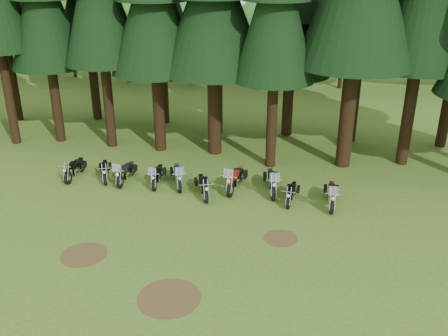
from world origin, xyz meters
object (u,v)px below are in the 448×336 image
(motorcycle_6, at_px, (236,180))
(motorcycle_8, at_px, (291,194))
(motorcycle_2, at_px, (126,173))
(motorcycle_3, at_px, (157,176))
(motorcycle_4, at_px, (178,176))
(motorcycle_5, at_px, (203,187))
(motorcycle_0, at_px, (75,169))
(motorcycle_9, at_px, (332,196))
(motorcycle_1, at_px, (105,171))
(motorcycle_7, at_px, (272,183))

(motorcycle_6, bearing_deg, motorcycle_8, -8.92)
(motorcycle_2, xyz_separation_m, motorcycle_6, (5.66, 0.05, 0.06))
(motorcycle_6, bearing_deg, motorcycle_3, -170.10)
(motorcycle_4, relative_size, motorcycle_6, 0.91)
(motorcycle_8, bearing_deg, motorcycle_6, 169.94)
(motorcycle_8, bearing_deg, motorcycle_5, -171.85)
(motorcycle_0, xyz_separation_m, motorcycle_9, (13.08, -0.91, 0.04))
(motorcycle_1, height_order, motorcycle_4, motorcycle_4)
(motorcycle_8, bearing_deg, motorcycle_3, -179.18)
(motorcycle_0, bearing_deg, motorcycle_4, -0.68)
(motorcycle_3, distance_m, motorcycle_8, 6.80)
(motorcycle_2, height_order, motorcycle_6, motorcycle_6)
(motorcycle_6, xyz_separation_m, motorcycle_9, (4.63, -0.93, -0.03))
(motorcycle_1, height_order, motorcycle_8, motorcycle_1)
(motorcycle_3, distance_m, motorcycle_4, 1.08)
(motorcycle_1, bearing_deg, motorcycle_2, -28.55)
(motorcycle_3, distance_m, motorcycle_5, 2.68)
(motorcycle_1, distance_m, motorcycle_9, 11.50)
(motorcycle_3, relative_size, motorcycle_7, 0.88)
(motorcycle_3, bearing_deg, motorcycle_1, 171.30)
(motorcycle_9, bearing_deg, motorcycle_6, 168.66)
(motorcycle_2, height_order, motorcycle_7, motorcycle_7)
(motorcycle_6, distance_m, motorcycle_9, 4.72)
(motorcycle_1, xyz_separation_m, motorcycle_2, (1.16, -0.15, 0.04))
(motorcycle_3, relative_size, motorcycle_4, 0.94)
(motorcycle_4, bearing_deg, motorcycle_3, 163.18)
(motorcycle_3, xyz_separation_m, motorcycle_8, (6.76, -0.77, -0.04))
(motorcycle_6, height_order, motorcycle_9, motorcycle_6)
(motorcycle_6, relative_size, motorcycle_8, 1.27)
(motorcycle_3, bearing_deg, motorcycle_6, -3.41)
(motorcycle_0, height_order, motorcycle_8, motorcycle_0)
(motorcycle_4, bearing_deg, motorcycle_5, -50.61)
(motorcycle_9, bearing_deg, motorcycle_4, 173.33)
(motorcycle_6, xyz_separation_m, motorcycle_7, (1.79, -0.01, -0.02))
(motorcycle_0, height_order, motorcycle_4, motorcycle_4)
(motorcycle_4, relative_size, motorcycle_8, 1.16)
(motorcycle_3, relative_size, motorcycle_8, 1.09)
(motorcycle_6, bearing_deg, motorcycle_9, -2.89)
(motorcycle_3, distance_m, motorcycle_6, 3.98)
(motorcycle_8, bearing_deg, motorcycle_9, 5.48)
(motorcycle_2, relative_size, motorcycle_5, 1.07)
(motorcycle_9, bearing_deg, motorcycle_2, 175.16)
(motorcycle_0, distance_m, motorcycle_8, 11.27)
(motorcycle_0, bearing_deg, motorcycle_7, -0.36)
(motorcycle_1, bearing_deg, motorcycle_8, -27.06)
(motorcycle_5, bearing_deg, motorcycle_8, -20.21)
(motorcycle_0, distance_m, motorcycle_7, 10.24)
(motorcycle_3, xyz_separation_m, motorcycle_5, (2.54, -0.83, 0.00))
(motorcycle_2, height_order, motorcycle_3, motorcycle_2)
(motorcycle_5, bearing_deg, motorcycle_7, -5.05)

